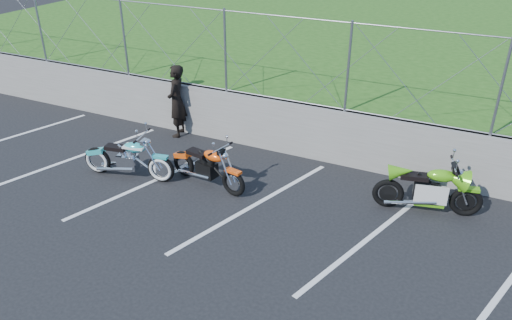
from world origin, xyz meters
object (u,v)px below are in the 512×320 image
at_px(cruiser_turquoise, 129,160).
at_px(sportbike_green, 429,191).
at_px(person_standing, 177,101).
at_px(naked_orange, 208,168).

relative_size(cruiser_turquoise, sportbike_green, 1.05).
relative_size(cruiser_turquoise, person_standing, 1.14).
xyz_separation_m(cruiser_turquoise, sportbike_green, (6.13, 1.44, 0.03)).
relative_size(sportbike_green, person_standing, 1.09).
xyz_separation_m(cruiser_turquoise, person_standing, (-0.31, 2.37, 0.51)).
bearing_deg(sportbike_green, person_standing, 158.54).
distance_m(naked_orange, person_standing, 2.87).
bearing_deg(naked_orange, cruiser_turquoise, -154.49).
xyz_separation_m(cruiser_turquoise, naked_orange, (1.74, 0.44, -0.00)).
distance_m(naked_orange, sportbike_green, 4.50).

